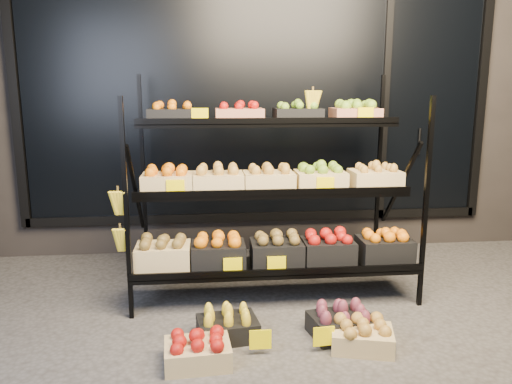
{
  "coord_description": "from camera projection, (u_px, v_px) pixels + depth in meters",
  "views": [
    {
      "loc": [
        -0.5,
        -3.07,
        1.54
      ],
      "look_at": [
        -0.13,
        0.55,
        0.79
      ],
      "focal_mm": 35.0,
      "sensor_mm": 36.0,
      "label": 1
    }
  ],
  "objects": [
    {
      "name": "ground",
      "position": [
        283.0,
        323.0,
        3.35
      ],
      "size": [
        24.0,
        24.0,
        0.0
      ],
      "primitive_type": "plane",
      "color": "#514F4C",
      "rests_on": "ground"
    },
    {
      "name": "building",
      "position": [
        249.0,
        70.0,
        5.52
      ],
      "size": [
        6.0,
        2.08,
        3.5
      ],
      "color": "#2D2826",
      "rests_on": "ground"
    },
    {
      "name": "display_rack",
      "position": [
        270.0,
        191.0,
        3.78
      ],
      "size": [
        2.18,
        1.02,
        1.66
      ],
      "color": "black",
      "rests_on": "ground"
    },
    {
      "name": "tag_floor_a",
      "position": [
        260.0,
        346.0,
        2.93
      ],
      "size": [
        0.13,
        0.01,
        0.12
      ],
      "primitive_type": "cube",
      "color": "#FAE000",
      "rests_on": "ground"
    },
    {
      "name": "tag_floor_b",
      "position": [
        324.0,
        343.0,
        2.97
      ],
      "size": [
        0.13,
        0.01,
        0.12
      ],
      "primitive_type": "cube",
      "color": "#FAE000",
      "rests_on": "ground"
    },
    {
      "name": "floor_crate_left",
      "position": [
        198.0,
        350.0,
        2.83
      ],
      "size": [
        0.39,
        0.3,
        0.19
      ],
      "rotation": [
        0.0,
        0.0,
        0.07
      ],
      "color": "#D7BC7C",
      "rests_on": "ground"
    },
    {
      "name": "floor_crate_midleft",
      "position": [
        228.0,
        325.0,
        3.13
      ],
      "size": [
        0.4,
        0.32,
        0.19
      ],
      "rotation": [
        0.0,
        0.0,
        0.14
      ],
      "color": "black",
      "rests_on": "ground"
    },
    {
      "name": "floor_crate_midright",
      "position": [
        362.0,
        335.0,
        3.0
      ],
      "size": [
        0.42,
        0.35,
        0.19
      ],
      "rotation": [
        0.0,
        0.0,
        -0.25
      ],
      "color": "#D7BC7C",
      "rests_on": "ground"
    },
    {
      "name": "floor_crate_right",
      "position": [
        342.0,
        321.0,
        3.17
      ],
      "size": [
        0.44,
        0.36,
        0.2
      ],
      "rotation": [
        0.0,
        0.0,
        0.2
      ],
      "color": "black",
      "rests_on": "ground"
    }
  ]
}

